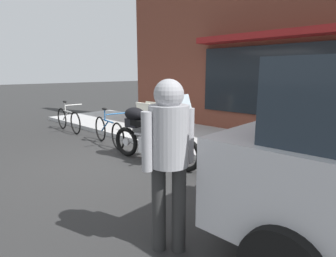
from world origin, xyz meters
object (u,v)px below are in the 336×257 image
touring_motorcycle (150,132)px  sandwich_board_sign (148,117)px  pedestrian_walking (169,146)px  second_bicycle_by_cafe (68,119)px  parked_bicycle (108,131)px

touring_motorcycle → sandwich_board_sign: bearing=138.8°
pedestrian_walking → second_bicycle_by_cafe: 6.54m
pedestrian_walking → second_bicycle_by_cafe: pedestrian_walking is taller
sandwich_board_sign → second_bicycle_by_cafe: (-2.29, -1.20, -0.18)m
touring_motorcycle → sandwich_board_sign: 2.19m
touring_motorcycle → second_bicycle_by_cafe: (-3.94, 0.24, -0.24)m
parked_bicycle → pedestrian_walking: 4.42m
sandwich_board_sign → second_bicycle_by_cafe: size_ratio=0.50×
sandwich_board_sign → second_bicycle_by_cafe: bearing=-152.4°
pedestrian_walking → sandwich_board_sign: bearing=140.3°
touring_motorcycle → second_bicycle_by_cafe: 3.95m
parked_bicycle → pedestrian_walking: size_ratio=0.98×
sandwich_board_sign → second_bicycle_by_cafe: 2.59m
pedestrian_walking → sandwich_board_sign: 5.08m
touring_motorcycle → parked_bicycle: (-1.67, 0.15, -0.24)m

